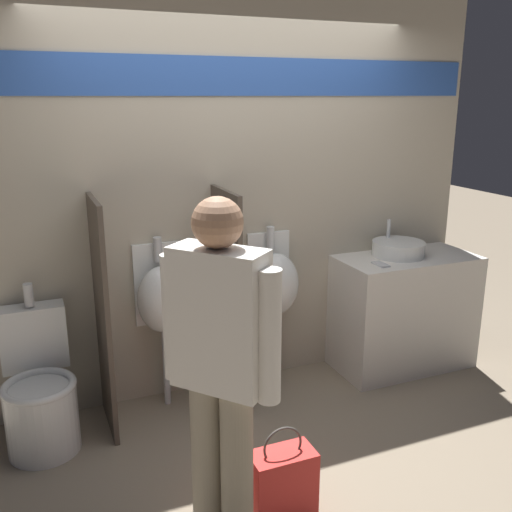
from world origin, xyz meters
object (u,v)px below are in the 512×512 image
object	(u,v)px
sink_basin	(398,248)
urinal_far	(275,284)
toilet	(40,395)
shopping_bag	(282,484)
urinal_near_counter	(163,299)
cell_phone	(381,264)
person_in_vest	(220,364)

from	to	relation	value
sink_basin	urinal_far	xyz separation A→B (m)	(-0.97, 0.08, -0.18)
sink_basin	toilet	bearing A→B (deg)	-177.72
toilet	shopping_bag	world-z (taller)	toilet
urinal_far	toilet	size ratio (longest dim) A/B	1.20
toilet	shopping_bag	size ratio (longest dim) A/B	1.89
urinal_far	toilet	xyz separation A→B (m)	(-1.60, -0.18, -0.43)
sink_basin	urinal_near_counter	distance (m)	1.78
cell_phone	sink_basin	bearing A→B (deg)	31.36
urinal_near_counter	toilet	world-z (taller)	urinal_near_counter
toilet	person_in_vest	distance (m)	1.47
urinal_near_counter	shopping_bag	size ratio (longest dim) A/B	2.27
urinal_far	shopping_bag	size ratio (longest dim) A/B	2.27
urinal_far	sink_basin	bearing A→B (deg)	-4.68
person_in_vest	shopping_bag	distance (m)	0.78
urinal_near_counter	urinal_far	size ratio (longest dim) A/B	1.00
cell_phone	urinal_near_counter	xyz separation A→B (m)	(-1.50, 0.24, -0.13)
urinal_near_counter	person_in_vest	size ratio (longest dim) A/B	0.70
toilet	urinal_far	bearing A→B (deg)	6.48
cell_phone	person_in_vest	xyz separation A→B (m)	(-1.56, -1.07, 0.02)
urinal_near_counter	person_in_vest	bearing A→B (deg)	-92.45
urinal_near_counter	toilet	size ratio (longest dim) A/B	1.20
toilet	shopping_bag	distance (m)	1.54
person_in_vest	shopping_bag	size ratio (longest dim) A/B	3.25
urinal_far	shopping_bag	xyz separation A→B (m)	(-0.54, -1.29, -0.56)
cell_phone	urinal_far	distance (m)	0.76
cell_phone	person_in_vest	world-z (taller)	person_in_vest
cell_phone	urinal_far	size ratio (longest dim) A/B	0.12
cell_phone	toilet	bearing A→B (deg)	178.58
shopping_bag	urinal_near_counter	bearing A→B (deg)	101.29
urinal_far	toilet	distance (m)	1.66
toilet	shopping_bag	xyz separation A→B (m)	(1.06, -1.11, -0.13)
sink_basin	urinal_near_counter	world-z (taller)	urinal_near_counter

